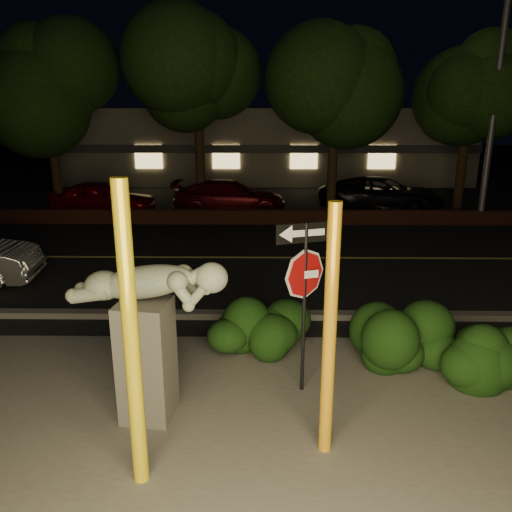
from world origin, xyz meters
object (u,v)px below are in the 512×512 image
Objects in this scene: yellow_pole_left at (131,343)px; signpost at (305,275)px; sculpture at (147,323)px; streetlight at (498,23)px; parked_car_dark at (382,194)px; yellow_pole_right at (330,335)px; parked_car_red at (104,198)px; parked_car_darkred at (229,196)px.

yellow_pole_left is 1.33× the size of signpost.
sculpture is 15.49m from streetlight.
signpost is 0.51× the size of parked_car_dark.
yellow_pole_right is at bearing -173.65° from parked_car_dark.
yellow_pole_left is 0.30× the size of streetlight.
streetlight is (8.85, 11.60, 5.22)m from sculpture.
sculpture is at bearing -156.63° from parked_car_red.
streetlight is 6.91m from parked_car_dark.
parked_car_dark is at bearing 54.46° from signpost.
yellow_pole_right is 0.76× the size of parked_car_red.
yellow_pole_right is 0.61× the size of parked_car_dark.
streetlight is 14.83m from parked_car_red.
yellow_pole_left reaches higher than sculpture.
parked_car_darkred is at bearing 96.24° from sculpture.
parked_car_darkred is at bearing 90.04° from yellow_pole_left.
sculpture is 0.55× the size of parked_car_red.
parked_car_red is at bearing 116.35° from yellow_pole_right.
yellow_pole_left is at bearing -131.42° from streetlight.
yellow_pole_right is 2.28m from sculpture.
sculpture is at bearing 177.84° from parked_car_dark.
signpost reaches higher than parked_car_darkred.
parked_car_darkred is at bearing -79.47° from parked_car_red.
signpost is at bearing -148.10° from parked_car_red.
streetlight is at bearing 59.40° from sculpture.
parked_car_dark is (6.03, 15.25, -0.97)m from yellow_pole_left.
sculpture is 13.75m from parked_car_darkred.
parked_car_dark reaches higher than parked_car_darkred.
streetlight reaches higher than sculpture.
parked_car_red is 4.83m from parked_car_darkred.
yellow_pole_right is 0.68× the size of parked_car_darkred.
yellow_pole_right is (2.05, 0.53, -0.15)m from yellow_pole_left.
streetlight reaches higher than parked_car_darkred.
parked_car_red is at bearing 108.49° from yellow_pole_left.
yellow_pole_right reaches higher than sculpture.
sculpture is (-2.17, 0.66, -0.17)m from yellow_pole_right.
signpost is 0.56× the size of parked_car_darkred.
streetlight reaches higher than parked_car_dark.
yellow_pole_right is at bearing 14.57° from yellow_pole_left.
signpost is 0.63× the size of parked_car_red.
parked_car_dark is at bearing -81.46° from parked_car_red.
sculpture is (-0.13, 1.19, -0.32)m from yellow_pole_left.
sculpture is 0.44× the size of parked_car_dark.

